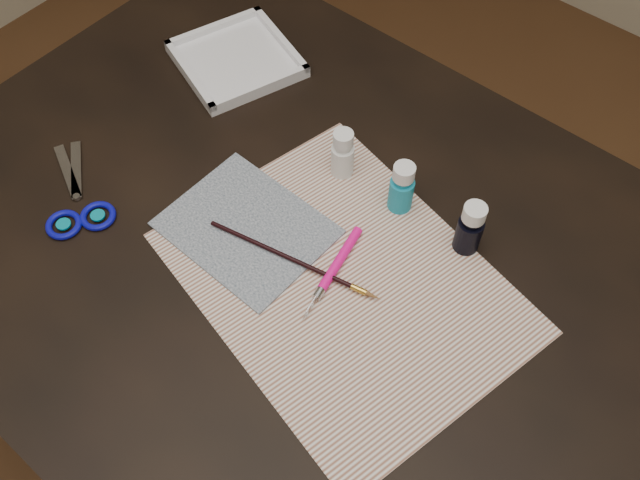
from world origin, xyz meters
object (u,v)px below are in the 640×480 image
Objects in this scene: paint_bottle_navy at (470,228)px; paper at (344,282)px; palette_tray at (236,59)px; canvas at (247,228)px; paint_bottle_cyan at (402,187)px; paint_bottle_white at (343,153)px; scissors at (70,189)px.

paper is at bearing -121.02° from paint_bottle_navy.
paint_bottle_navy is 0.52m from palette_tray.
paint_bottle_cyan reaches higher than canvas.
paint_bottle_cyan is at bearing 1.78° from paint_bottle_white.
paper is at bearing -136.89° from scissors.
paper is 0.45m from scissors.
paint_bottle_cyan reaches higher than paint_bottle_white.
paint_bottle_cyan is at bearing 50.55° from canvas.
paper is at bearing 7.00° from canvas.
paint_bottle_navy reaches higher than canvas.
paint_bottle_navy is (0.12, 0.00, 0.00)m from paint_bottle_cyan.
paint_bottle_white is 0.46× the size of palette_tray.
scissors is at bearing -161.41° from paper.
paper is 5.38× the size of paint_bottle_cyan.
palette_tray is at bearing -65.33° from scissors.
paint_bottle_white is 0.94× the size of paint_bottle_navy.
paint_bottle_white is (0.04, 0.18, 0.04)m from canvas.
paint_bottle_cyan is (0.15, 0.18, 0.04)m from canvas.
canvas is at bearing -102.58° from paint_bottle_white.
canvas is 1.21× the size of palette_tray.
paint_bottle_cyan is at bearing 97.25° from paper.
paint_bottle_white reaches higher than scissors.
scissors is (-0.42, -0.14, 0.00)m from paper.
paint_bottle_navy is (0.26, 0.18, 0.04)m from canvas.
paint_bottle_navy is at bearing 58.98° from paper.
paint_bottle_white is at bearing -13.78° from palette_tray.
paint_bottle_cyan is at bearing -118.74° from scissors.
paint_bottle_navy is 0.44× the size of scissors.
palette_tray is (-0.26, 0.25, 0.01)m from canvas.
paper is 0.48m from palette_tray.
palette_tray is at bearing 170.29° from paint_bottle_cyan.
paper is at bearing -50.40° from paint_bottle_white.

